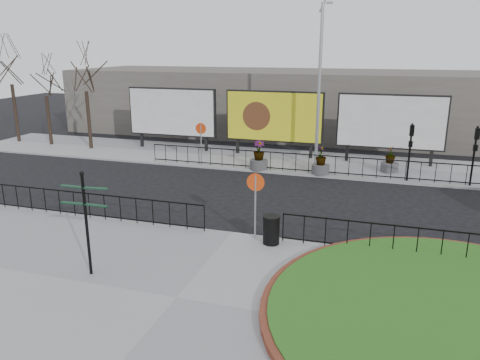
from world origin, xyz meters
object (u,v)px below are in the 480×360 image
at_px(planter_b, 321,163).
at_px(planter_c, 390,162).
at_px(billboard_mid, 274,117).
at_px(fingerpost_sign, 86,213).
at_px(litter_bin, 271,230).
at_px(lamp_post, 319,84).
at_px(planter_a, 259,158).

relative_size(planter_b, planter_c, 1.06).
height_order(billboard_mid, fingerpost_sign, billboard_mid).
xyz_separation_m(fingerpost_sign, litter_bin, (4.74, 3.88, -1.45)).
xyz_separation_m(lamp_post, planter_c, (4.10, 0.00, -4.18)).
bearing_deg(litter_bin, planter_b, 87.95).
height_order(litter_bin, planter_c, planter_c).
relative_size(planter_a, planter_c, 1.12).
height_order(billboard_mid, planter_b, billboard_mid).
bearing_deg(litter_bin, planter_c, 71.13).
xyz_separation_m(fingerpost_sign, planter_b, (5.10, 13.88, -1.39)).
distance_m(fingerpost_sign, planter_b, 14.85).
distance_m(litter_bin, planter_a, 10.48).
height_order(billboard_mid, planter_a, billboard_mid).
distance_m(billboard_mid, planter_b, 5.35).
bearing_deg(planter_c, fingerpost_sign, -119.37).
xyz_separation_m(litter_bin, planter_c, (3.96, 11.60, -0.00)).
distance_m(litter_bin, planter_c, 12.26).
distance_m(lamp_post, fingerpost_sign, 16.38).
bearing_deg(planter_a, litter_bin, -72.55).
height_order(lamp_post, planter_b, lamp_post).
relative_size(billboard_mid, planter_a, 3.78).
bearing_deg(billboard_mid, planter_a, -90.00).
height_order(billboard_mid, lamp_post, lamp_post).
relative_size(fingerpost_sign, planter_b, 2.11).
relative_size(billboard_mid, planter_b, 4.00).
distance_m(lamp_post, planter_a, 5.32).
distance_m(litter_bin, planter_b, 10.01).
relative_size(lamp_post, planter_a, 5.63).
bearing_deg(fingerpost_sign, lamp_post, 74.23).
bearing_deg(billboard_mid, litter_bin, -76.96).
bearing_deg(fingerpost_sign, planter_a, 84.23).
xyz_separation_m(lamp_post, planter_a, (-3.01, -1.60, -4.09)).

